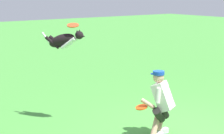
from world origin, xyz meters
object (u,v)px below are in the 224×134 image
at_px(dog, 64,40).
at_px(frisbee_flying, 73,25).
at_px(person, 161,102).
at_px(frisbee_held, 142,107).

xyz_separation_m(dog, frisbee_flying, (-0.11, 0.18, 0.32)).
bearing_deg(person, frisbee_held, 38.35).
distance_m(dog, frisbee_flying, 0.39).
bearing_deg(frisbee_flying, dog, -57.65).
relative_size(person, frisbee_flying, 5.34).
xyz_separation_m(person, dog, (1.07, -1.82, 1.09)).
bearing_deg(person, frisbee_flying, 4.84).
height_order(frisbee_flying, frisbee_held, frisbee_flying).
relative_size(dog, frisbee_flying, 3.76).
bearing_deg(frisbee_held, dog, -66.20).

